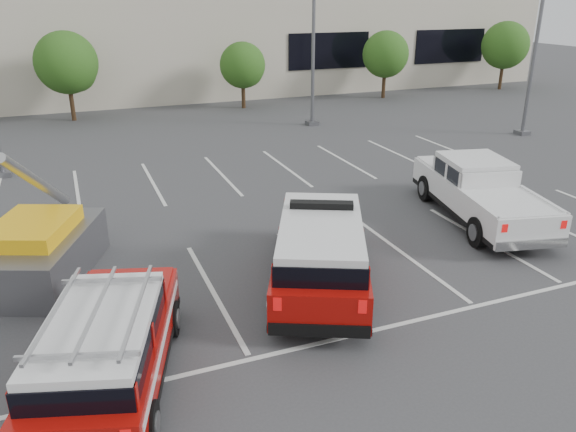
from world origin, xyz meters
name	(u,v)px	position (x,y,z in m)	size (l,w,h in m)	color
ground	(316,273)	(0.00, 0.00, 0.00)	(120.00, 120.00, 0.00)	#3C3C3E
stall_markings	(259,213)	(0.00, 4.50, 0.01)	(23.00, 15.00, 0.01)	silver
convention_building	(136,23)	(0.18, 31.86, 4.72)	(60.00, 16.99, 13.20)	beige
tree_mid_left	(68,65)	(-4.91, 22.05, 3.04)	(3.37, 3.37, 4.85)	#3F2B19
tree_mid_right	(244,67)	(5.09, 22.05, 2.50)	(2.77, 2.77, 3.99)	#3F2B19
tree_right	(386,56)	(15.09, 22.05, 2.77)	(3.07, 3.07, 4.42)	#3F2B19
tree_far_right	(506,47)	(25.09, 22.05, 3.04)	(3.37, 3.37, 4.85)	#3F2B19
light_pole_mid	(314,24)	(7.00, 16.00, 5.19)	(0.90, 0.60, 10.24)	#59595E
light_pole_right	(539,27)	(16.00, 10.00, 5.19)	(0.90, 0.60, 10.24)	#59595E
fire_chief_suv	(320,255)	(-0.17, -0.59, 0.82)	(4.28, 6.01, 2.00)	#990B07
white_pickup	(479,197)	(6.27, 1.54, 0.74)	(3.39, 6.35, 1.85)	silver
ladder_suv	(109,352)	(-5.26, -2.72, 0.76)	(3.24, 5.15, 1.89)	#990B07
utility_rig	(30,254)	(-6.69, 2.35, 0.69)	(4.55, 4.39, 3.45)	#59595E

